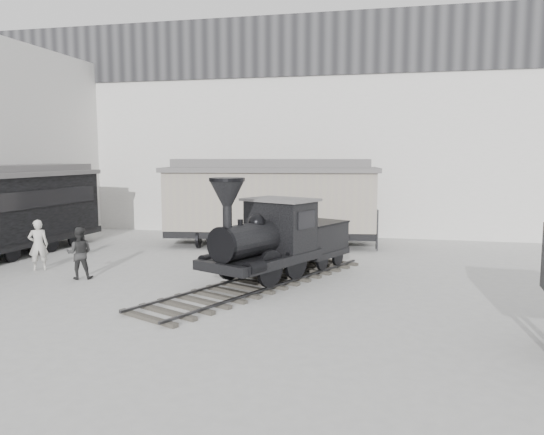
% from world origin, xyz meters
% --- Properties ---
extents(ground, '(90.00, 90.00, 0.00)m').
position_xyz_m(ground, '(0.00, 0.00, 0.00)').
color(ground, '#9E9E9B').
extents(north_wall, '(34.00, 2.51, 11.00)m').
position_xyz_m(north_wall, '(0.00, 14.98, 5.55)').
color(north_wall, silver).
rests_on(north_wall, ground).
extents(locomotive, '(5.86, 9.49, 3.36)m').
position_xyz_m(locomotive, '(1.18, 3.75, 1.24)').
color(locomotive, '#312F2A').
rests_on(locomotive, ground).
extents(boxcar, '(9.88, 4.22, 3.92)m').
position_xyz_m(boxcar, '(-0.49, 10.42, 2.05)').
color(boxcar, black).
rests_on(boxcar, ground).
extents(visitor_a, '(0.80, 0.74, 1.83)m').
position_xyz_m(visitor_a, '(-7.38, 3.49, 0.91)').
color(visitor_a, beige).
rests_on(visitor_a, ground).
extents(visitor_b, '(1.02, 0.91, 1.73)m').
position_xyz_m(visitor_b, '(-5.20, 2.63, 0.86)').
color(visitor_b, '#2B2B2B').
rests_on(visitor_b, ground).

